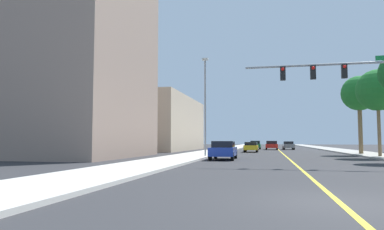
# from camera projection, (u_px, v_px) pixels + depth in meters

# --- Properties ---
(ground) EXTENTS (192.00, 192.00, 0.00)m
(ground) POSITION_uv_depth(u_px,v_px,m) (280.00, 151.00, 49.50)
(ground) COLOR #2D2D30
(sidewalk_left) EXTENTS (3.97, 168.00, 0.15)m
(sidewalk_left) POSITION_uv_depth(u_px,v_px,m) (219.00, 150.00, 51.34)
(sidewalk_left) COLOR beige
(sidewalk_left) RESTS_ON ground
(sidewalk_right) EXTENTS (3.97, 168.00, 0.15)m
(sidewalk_right) POSITION_uv_depth(u_px,v_px,m) (347.00, 151.00, 47.68)
(sidewalk_right) COLOR #9E9B93
(sidewalk_right) RESTS_ON ground
(lane_marking_center) EXTENTS (0.16, 144.00, 0.01)m
(lane_marking_center) POSITION_uv_depth(u_px,v_px,m) (280.00, 151.00, 49.50)
(lane_marking_center) COLOR yellow
(lane_marking_center) RESTS_ON ground
(building_left_near) EXTENTS (16.58, 14.75, 17.63)m
(building_left_near) POSITION_uv_depth(u_px,v_px,m) (52.00, 64.00, 33.80)
(building_left_near) COLOR gray
(building_left_near) RESTS_ON ground
(building_left_far) EXTENTS (12.73, 23.11, 8.33)m
(building_left_far) POSITION_uv_depth(u_px,v_px,m) (152.00, 124.00, 56.89)
(building_left_far) COLOR tan
(building_left_far) RESTS_ON ground
(traffic_signal_mast) EXTENTS (10.22, 0.36, 6.38)m
(traffic_signal_mast) POSITION_uv_depth(u_px,v_px,m) (360.00, 82.00, 20.69)
(traffic_signal_mast) COLOR gray
(traffic_signal_mast) RESTS_ON sidewalk_right
(street_lamp) EXTENTS (0.56, 0.28, 8.95)m
(street_lamp) POSITION_uv_depth(u_px,v_px,m) (205.00, 102.00, 32.18)
(street_lamp) COLOR gray
(street_lamp) RESTS_ON sidewalk_left
(palm_mid) EXTENTS (3.67, 3.67, 7.66)m
(palm_mid) POSITION_uv_depth(u_px,v_px,m) (378.00, 90.00, 31.17)
(palm_mid) COLOR brown
(palm_mid) RESTS_ON sidewalk_right
(palm_far) EXTENTS (3.68, 3.68, 8.22)m
(palm_far) POSITION_uv_depth(u_px,v_px,m) (359.00, 94.00, 37.35)
(palm_far) COLOR brown
(palm_far) RESTS_ON sidewalk_right
(car_blue) EXTENTS (1.97, 4.46, 1.47)m
(car_blue) POSITION_uv_depth(u_px,v_px,m) (223.00, 150.00, 28.03)
(car_blue) COLOR #1E389E
(car_blue) RESTS_ON ground
(car_gray) EXTENTS (1.85, 4.04, 1.38)m
(car_gray) POSITION_uv_depth(u_px,v_px,m) (288.00, 145.00, 59.28)
(car_gray) COLOR slate
(car_gray) RESTS_ON ground
(car_green) EXTENTS (1.87, 4.45, 1.49)m
(car_green) POSITION_uv_depth(u_px,v_px,m) (255.00, 145.00, 62.06)
(car_green) COLOR #196638
(car_green) RESTS_ON ground
(car_red) EXTENTS (1.98, 4.46, 1.47)m
(car_red) POSITION_uv_depth(u_px,v_px,m) (272.00, 145.00, 58.54)
(car_red) COLOR red
(car_red) RESTS_ON ground
(car_yellow) EXTENTS (1.75, 4.49, 1.32)m
(car_yellow) POSITION_uv_depth(u_px,v_px,m) (251.00, 147.00, 46.10)
(car_yellow) COLOR gold
(car_yellow) RESTS_ON ground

